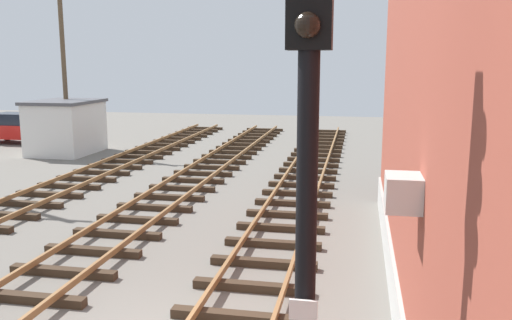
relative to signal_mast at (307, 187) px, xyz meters
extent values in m
cube|color=#38281C|center=(-1.65, 4.58, -3.57)|extent=(2.50, 0.24, 0.18)
cube|color=#38281C|center=(-1.65, 5.95, -3.57)|extent=(2.50, 0.24, 0.18)
cube|color=#38281C|center=(-1.65, 7.32, -3.57)|extent=(2.50, 0.24, 0.18)
cube|color=#38281C|center=(-1.65, 8.69, -3.57)|extent=(2.50, 0.24, 0.18)
cube|color=#38281C|center=(-1.65, 10.06, -3.57)|extent=(2.50, 0.24, 0.18)
cube|color=#38281C|center=(-1.65, 11.43, -3.57)|extent=(2.50, 0.24, 0.18)
cube|color=#38281C|center=(-1.65, 12.80, -3.57)|extent=(2.50, 0.24, 0.18)
cube|color=#38281C|center=(-1.65, 14.17, -3.57)|extent=(2.50, 0.24, 0.18)
cube|color=#38281C|center=(-1.65, 15.53, -3.57)|extent=(2.50, 0.24, 0.18)
cube|color=#38281C|center=(-1.65, 16.90, -3.57)|extent=(2.50, 0.24, 0.18)
cube|color=#38281C|center=(-1.65, 18.27, -3.57)|extent=(2.50, 0.24, 0.18)
cube|color=#38281C|center=(-1.65, 19.64, -3.57)|extent=(2.50, 0.24, 0.18)
cube|color=#38281C|center=(-1.65, 21.01, -3.57)|extent=(2.50, 0.24, 0.18)
cube|color=#38281C|center=(-1.65, 22.38, -3.57)|extent=(2.50, 0.24, 0.18)
cube|color=#38281C|center=(-1.65, 23.75, -3.57)|extent=(2.50, 0.24, 0.18)
cube|color=#38281C|center=(-1.65, 25.12, -3.57)|extent=(2.50, 0.24, 0.18)
cube|color=#38281C|center=(-1.65, 26.49, -3.57)|extent=(2.50, 0.24, 0.18)
cube|color=#38281C|center=(-1.65, 27.86, -3.57)|extent=(2.50, 0.24, 0.18)
cube|color=#38281C|center=(-1.65, 29.22, -3.57)|extent=(2.50, 0.24, 0.18)
cube|color=#38281C|center=(-1.65, 30.59, -3.57)|extent=(2.50, 0.24, 0.18)
cube|color=#38281C|center=(-1.65, 31.96, -3.57)|extent=(2.50, 0.24, 0.18)
cube|color=#38281C|center=(-5.94, 4.58, -3.57)|extent=(2.50, 0.24, 0.18)
cube|color=#38281C|center=(-5.94, 5.95, -3.57)|extent=(2.50, 0.24, 0.18)
cube|color=#38281C|center=(-5.94, 7.32, -3.57)|extent=(2.50, 0.24, 0.18)
cube|color=#38281C|center=(-5.94, 8.69, -3.57)|extent=(2.50, 0.24, 0.18)
cube|color=#38281C|center=(-5.94, 10.06, -3.57)|extent=(2.50, 0.24, 0.18)
cube|color=#38281C|center=(-5.94, 11.43, -3.57)|extent=(2.50, 0.24, 0.18)
cube|color=#38281C|center=(-5.94, 12.80, -3.57)|extent=(2.50, 0.24, 0.18)
cube|color=#38281C|center=(-5.94, 14.17, -3.57)|extent=(2.50, 0.24, 0.18)
cube|color=#38281C|center=(-5.94, 15.53, -3.57)|extent=(2.50, 0.24, 0.18)
cube|color=#38281C|center=(-5.94, 16.90, -3.57)|extent=(2.50, 0.24, 0.18)
cube|color=#38281C|center=(-5.94, 18.27, -3.57)|extent=(2.50, 0.24, 0.18)
cube|color=#38281C|center=(-5.94, 19.64, -3.57)|extent=(2.50, 0.24, 0.18)
cube|color=#38281C|center=(-5.94, 21.01, -3.57)|extent=(2.50, 0.24, 0.18)
cube|color=#38281C|center=(-5.94, 22.38, -3.57)|extent=(2.50, 0.24, 0.18)
cube|color=#38281C|center=(-5.94, 23.75, -3.57)|extent=(2.50, 0.24, 0.18)
cube|color=#38281C|center=(-5.94, 25.12, -3.57)|extent=(2.50, 0.24, 0.18)
cube|color=#38281C|center=(-5.94, 26.49, -3.57)|extent=(2.50, 0.24, 0.18)
cube|color=#38281C|center=(-5.94, 27.86, -3.57)|extent=(2.50, 0.24, 0.18)
cube|color=#38281C|center=(-5.94, 29.22, -3.57)|extent=(2.50, 0.24, 0.18)
cube|color=#38281C|center=(-5.94, 30.59, -3.57)|extent=(2.50, 0.24, 0.18)
cube|color=#38281C|center=(-5.94, 31.96, -3.57)|extent=(2.50, 0.24, 0.18)
cube|color=#38281C|center=(-10.22, 9.75, -3.57)|extent=(2.50, 0.24, 0.18)
cube|color=#38281C|center=(-10.22, 11.06, -3.57)|extent=(2.50, 0.24, 0.18)
cube|color=#38281C|center=(-10.22, 12.37, -3.57)|extent=(2.50, 0.24, 0.18)
cube|color=#38281C|center=(-10.22, 13.68, -3.57)|extent=(2.50, 0.24, 0.18)
cube|color=#38281C|center=(-10.22, 14.99, -3.57)|extent=(2.50, 0.24, 0.18)
cube|color=#38281C|center=(-10.22, 16.30, -3.57)|extent=(2.50, 0.24, 0.18)
cube|color=#38281C|center=(-10.22, 17.60, -3.57)|extent=(2.50, 0.24, 0.18)
cube|color=#38281C|center=(-10.22, 18.91, -3.57)|extent=(2.50, 0.24, 0.18)
cube|color=#38281C|center=(-10.22, 20.22, -3.57)|extent=(2.50, 0.24, 0.18)
cube|color=#38281C|center=(-10.22, 21.53, -3.57)|extent=(2.50, 0.24, 0.18)
cube|color=#38281C|center=(-10.22, 22.84, -3.57)|extent=(2.50, 0.24, 0.18)
cube|color=#38281C|center=(-10.22, 24.14, -3.57)|extent=(2.50, 0.24, 0.18)
cube|color=#38281C|center=(-10.22, 25.45, -3.57)|extent=(2.50, 0.24, 0.18)
cube|color=#38281C|center=(-10.22, 26.76, -3.57)|extent=(2.50, 0.24, 0.18)
cube|color=#38281C|center=(-10.22, 28.07, -3.57)|extent=(2.50, 0.24, 0.18)
cube|color=#38281C|center=(-10.22, 29.38, -3.57)|extent=(2.50, 0.24, 0.18)
cube|color=#38281C|center=(-10.22, 30.69, -3.57)|extent=(2.50, 0.24, 0.18)
cube|color=#38281C|center=(-10.22, 31.99, -3.57)|extent=(2.50, 0.24, 0.18)
sphere|color=black|center=(0.00, -0.16, 1.30)|extent=(0.20, 0.20, 0.20)
cube|color=white|center=(0.00, -0.12, -1.03)|extent=(0.24, 0.03, 0.18)
cube|color=#B2B2AD|center=(1.17, 4.98, -3.21)|extent=(0.08, 17.46, 0.90)
cube|color=silver|center=(0.98, 2.37, -0.57)|extent=(0.44, 0.60, 0.44)
cube|color=silver|center=(-14.50, 21.01, -2.36)|extent=(2.80, 3.60, 2.60)
cube|color=#4C4C51|center=(-14.50, 21.01, -0.98)|extent=(3.00, 3.80, 0.16)
cube|color=brown|center=(-15.92, 21.01, -2.66)|extent=(0.06, 0.90, 2.00)
cube|color=red|center=(-19.26, 23.73, -2.94)|extent=(4.20, 1.80, 0.80)
cube|color=#1E232D|center=(-19.26, 23.73, -2.22)|extent=(2.31, 1.66, 0.64)
cylinder|color=black|center=(-17.96, 24.63, -3.34)|extent=(0.64, 0.24, 0.64)
cylinder|color=black|center=(-17.96, 22.83, -3.34)|extent=(0.64, 0.24, 0.64)
cylinder|color=black|center=(-20.56, 24.63, -3.34)|extent=(0.64, 0.24, 0.64)
cylinder|color=brown|center=(-14.86, 21.81, 0.71)|extent=(0.24, 0.24, 8.75)
camera|label=1|loc=(0.41, -4.36, 1.03)|focal=37.75mm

